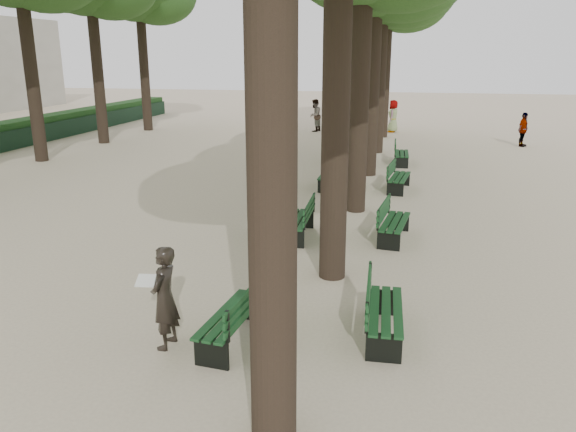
# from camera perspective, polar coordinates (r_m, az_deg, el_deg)

# --- Properties ---
(ground) EXTENTS (120.00, 120.00, 0.00)m
(ground) POSITION_cam_1_polar(r_m,az_deg,el_deg) (9.00, -7.92, -12.41)
(ground) COLOR beige
(ground) RESTS_ON ground
(bench_left_0) EXTENTS (0.75, 1.85, 0.92)m
(bench_left_0) POSITION_cam_1_polar(r_m,az_deg,el_deg) (8.81, -5.61, -11.02)
(bench_left_0) COLOR black
(bench_left_0) RESTS_ON ground
(bench_left_1) EXTENTS (0.62, 1.82, 0.92)m
(bench_left_1) POSITION_cam_1_polar(r_m,az_deg,el_deg) (13.54, 1.06, -1.07)
(bench_left_1) COLOR black
(bench_left_1) RESTS_ON ground
(bench_left_2) EXTENTS (0.58, 1.80, 0.92)m
(bench_left_2) POSITION_cam_1_polar(r_m,az_deg,el_deg) (18.66, 4.21, 3.71)
(bench_left_2) COLOR black
(bench_left_2) RESTS_ON ground
(bench_left_3) EXTENTS (0.71, 1.84, 0.92)m
(bench_left_3) POSITION_cam_1_polar(r_m,az_deg,el_deg) (23.30, 5.84, 6.17)
(bench_left_3) COLOR black
(bench_left_3) RESTS_ON ground
(bench_right_0) EXTENTS (0.64, 1.82, 0.92)m
(bench_right_0) POSITION_cam_1_polar(r_m,az_deg,el_deg) (9.04, 9.77, -10.42)
(bench_right_0) COLOR black
(bench_right_0) RESTS_ON ground
(bench_right_1) EXTENTS (0.78, 1.85, 0.92)m
(bench_right_1) POSITION_cam_1_polar(r_m,az_deg,el_deg) (13.59, 10.72, -1.30)
(bench_right_1) COLOR black
(bench_right_1) RESTS_ON ground
(bench_right_2) EXTENTS (0.77, 1.85, 0.92)m
(bench_right_2) POSITION_cam_1_polar(r_m,az_deg,el_deg) (18.57, 11.20, 3.38)
(bench_right_2) COLOR black
(bench_right_2) RESTS_ON ground
(bench_right_3) EXTENTS (0.63, 1.82, 0.92)m
(bench_right_3) POSITION_cam_1_polar(r_m,az_deg,el_deg) (23.03, 11.45, 5.81)
(bench_right_3) COLOR black
(bench_right_3) RESTS_ON ground
(man_with_map) EXTENTS (0.61, 0.65, 1.60)m
(man_with_map) POSITION_cam_1_polar(r_m,az_deg,el_deg) (8.61, -12.43, -8.10)
(man_with_map) COLOR black
(man_with_map) RESTS_ON ground
(pedestrian_a) EXTENTS (0.59, 0.95, 1.81)m
(pedestrian_a) POSITION_cam_1_polar(r_m,az_deg,el_deg) (32.43, 2.74, 10.17)
(pedestrian_a) COLOR #262628
(pedestrian_a) RESTS_ON ground
(pedestrian_d) EXTENTS (0.50, 0.92, 1.79)m
(pedestrian_d) POSITION_cam_1_polar(r_m,az_deg,el_deg) (32.62, 10.63, 9.93)
(pedestrian_d) COLOR #262628
(pedestrian_d) RESTS_ON ground
(pedestrian_c) EXTENTS (0.78, 0.98, 1.62)m
(pedestrian_c) POSITION_cam_1_polar(r_m,az_deg,el_deg) (29.25, 22.78, 8.10)
(pedestrian_c) COLOR #262628
(pedestrian_c) RESTS_ON ground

